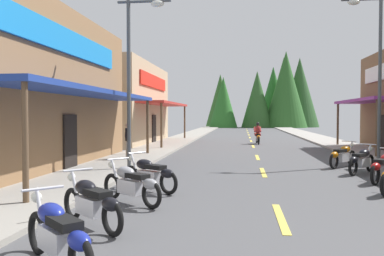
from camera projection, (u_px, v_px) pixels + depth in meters
ground at (253, 146)px, 27.64m from camera, size 9.01×85.20×0.10m
sidewalk_left at (169, 144)px, 28.35m from camera, size 2.67×85.20×0.12m
sidewalk_right at (341, 145)px, 26.93m from camera, size 2.67×85.20×0.12m
centerline_dashes at (251, 142)px, 31.16m from camera, size 0.16×60.45×0.01m
storefront_left_far at (108, 104)px, 29.79m from camera, size 8.75×11.62×5.79m
streetlamp_left at (136, 60)px, 14.70m from camera, size 1.98×0.30×6.31m
streetlamp_right at (373, 58)px, 16.64m from camera, size 1.98×0.30×6.97m
motorcycle_parked_right_4 at (384, 167)px, 12.37m from camera, size 1.36×1.77×1.04m
motorcycle_parked_right_5 at (362, 160)px, 14.16m from camera, size 1.38×1.76×1.04m
motorcycle_parked_right_6 at (343, 155)px, 15.89m from camera, size 1.44×1.72×1.04m
motorcycle_parked_left_0 at (58, 233)px, 5.37m from camera, size 1.63×1.53×1.04m
motorcycle_parked_left_1 at (92, 202)px, 7.35m from camera, size 1.69×1.47×1.04m
motorcycle_parked_left_2 at (132, 183)px, 9.35m from camera, size 1.76×1.37×1.04m
motorcycle_parked_left_3 at (150, 173)px, 10.93m from camera, size 1.81×1.31×1.04m
rider_cruising_lead at (258, 135)px, 28.87m from camera, size 0.60×2.14×1.57m
pedestrian_waiting at (128, 139)px, 17.99m from camera, size 0.42×0.48×1.72m
treeline_backdrop at (273, 94)px, 69.53m from camera, size 20.05×11.46×12.86m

